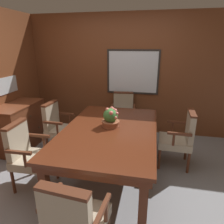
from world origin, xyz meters
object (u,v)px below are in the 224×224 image
(chair_left_far, at_px, (59,126))
(potted_plant, at_px, (111,118))
(chair_head_far, at_px, (123,113))
(chair_head_near, at_px, (75,221))
(sideboard_cabinet, at_px, (20,126))
(dining_table, at_px, (110,134))
(chair_right_far, at_px, (180,137))
(chair_left_near, at_px, (28,153))

(chair_left_far, relative_size, potted_plant, 3.17)
(chair_head_far, bearing_deg, chair_head_near, -94.96)
(potted_plant, xyz_separation_m, sideboard_cabinet, (-1.80, 0.37, -0.43))
(dining_table, distance_m, chair_head_near, 1.36)
(chair_head_far, distance_m, sideboard_cabinet, 2.00)
(chair_head_near, bearing_deg, chair_right_far, -114.27)
(dining_table, bearing_deg, chair_left_near, -154.39)
(dining_table, xyz_separation_m, chair_left_near, (-1.00, -0.48, -0.14))
(chair_left_near, bearing_deg, potted_plant, -61.88)
(chair_head_near, height_order, chair_left_near, same)
(chair_head_far, height_order, chair_left_near, same)
(dining_table, height_order, chair_left_near, chair_left_near)
(chair_left_far, xyz_separation_m, sideboard_cabinet, (-0.78, -0.00, -0.08))
(chair_left_far, xyz_separation_m, potted_plant, (1.02, -0.37, 0.36))
(chair_right_far, relative_size, chair_head_near, 1.00)
(chair_head_near, xyz_separation_m, potted_plant, (-0.01, 1.45, 0.36))
(potted_plant, bearing_deg, chair_left_far, 160.09)
(dining_table, bearing_deg, chair_head_far, 91.04)
(chair_head_far, bearing_deg, dining_table, -94.49)
(chair_left_far, height_order, sideboard_cabinet, chair_left_far)
(chair_left_near, distance_m, sideboard_cabinet, 1.24)
(chair_head_far, xyz_separation_m, sideboard_cabinet, (-1.78, -0.92, -0.08))
(chair_right_far, bearing_deg, chair_left_far, -88.32)
(dining_table, xyz_separation_m, chair_head_near, (0.00, -1.35, -0.14))
(dining_table, height_order, chair_left_far, chair_left_far)
(chair_head_far, height_order, sideboard_cabinet, chair_head_far)
(dining_table, relative_size, chair_left_near, 2.19)
(chair_head_far, distance_m, chair_left_near, 2.10)
(chair_head_far, bearing_deg, chair_left_far, -142.95)
(chair_left_near, bearing_deg, chair_right_far, -67.38)
(dining_table, xyz_separation_m, chair_head_far, (-0.03, 1.38, -0.14))
(potted_plant, bearing_deg, chair_right_far, 18.71)
(chair_right_far, height_order, sideboard_cabinet, chair_right_far)
(chair_head_near, distance_m, chair_left_near, 1.33)
(chair_right_far, bearing_deg, potted_plant, -68.98)
(potted_plant, distance_m, sideboard_cabinet, 1.88)
(chair_head_far, relative_size, chair_left_near, 1.00)
(chair_left_near, xyz_separation_m, sideboard_cabinet, (-0.81, 0.94, -0.08))
(chair_head_near, height_order, sideboard_cabinet, chair_head_near)
(chair_head_far, relative_size, potted_plant, 3.17)
(dining_table, bearing_deg, potted_plant, 94.46)
(chair_right_far, xyz_separation_m, chair_left_near, (-2.01, -0.92, 0.00))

